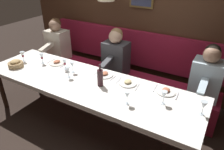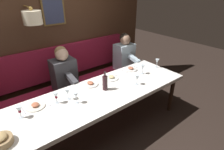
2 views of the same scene
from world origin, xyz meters
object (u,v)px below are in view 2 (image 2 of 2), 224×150
at_px(wine_glass_4, 143,68).
at_px(wine_bottle, 105,83).
at_px(diner_near, 64,70).
at_px(diner_nearest, 124,53).
at_px(wine_glass_6, 76,95).
at_px(bread_bowl, 1,140).
at_px(wine_glass_0, 68,92).
at_px(dining_table, 94,98).
at_px(wine_glass_1, 56,96).
at_px(wine_glass_7, 137,78).
at_px(wine_glass_2, 157,61).
at_px(wine_glass_3, 19,110).

distance_m(wine_glass_4, wine_bottle, 0.83).
bearing_deg(diner_near, diner_nearest, -90.00).
relative_size(wine_glass_6, bread_bowl, 0.75).
relative_size(wine_glass_0, bread_bowl, 0.75).
relative_size(dining_table, wine_glass_1, 18.85).
xyz_separation_m(wine_glass_4, wine_glass_6, (-0.06, 1.33, 0.00)).
bearing_deg(diner_near, wine_glass_7, -144.91).
bearing_deg(wine_glass_6, diner_near, -14.99).
relative_size(wine_glass_0, wine_glass_1, 1.00).
bearing_deg(wine_glass_1, wine_glass_4, -93.65).
relative_size(wine_glass_0, wine_glass_7, 1.00).
bearing_deg(dining_table, wine_bottle, -85.25).
xyz_separation_m(wine_glass_0, wine_glass_2, (-0.06, -1.79, 0.00)).
bearing_deg(wine_glass_0, wine_glass_4, -93.49).
bearing_deg(wine_bottle, wine_glass_6, 94.45).
distance_m(wine_glass_0, wine_glass_6, 0.15).
bearing_deg(wine_glass_0, wine_glass_1, 84.95).
bearing_deg(wine_glass_0, wine_bottle, -101.13).
relative_size(wine_glass_2, wine_bottle, 0.55).
height_order(wine_glass_0, wine_glass_6, same).
distance_m(dining_table, diner_near, 0.89).
height_order(diner_nearest, wine_glass_6, diner_nearest).
bearing_deg(diner_nearest, wine_glass_1, 111.72).
xyz_separation_m(diner_near, wine_bottle, (-0.86, -0.26, 0.04)).
xyz_separation_m(diner_nearest, wine_glass_4, (-0.84, 0.33, 0.04)).
distance_m(diner_near, wine_glass_3, 1.18).
xyz_separation_m(diner_nearest, bread_bowl, (-1.06, 2.57, -0.03)).
height_order(dining_table, wine_glass_4, wine_glass_4).
distance_m(dining_table, wine_glass_6, 0.33).
bearing_deg(dining_table, wine_glass_0, 68.95).
xyz_separation_m(wine_glass_1, wine_glass_6, (-0.16, -0.20, 0.00)).
xyz_separation_m(wine_glass_1, wine_glass_3, (-0.02, 0.45, 0.00)).
bearing_deg(wine_glass_2, wine_glass_3, 88.60).
bearing_deg(wine_glass_4, wine_glass_0, 86.51).
xyz_separation_m(wine_glass_2, wine_bottle, (-0.04, 1.25, -0.00)).
distance_m(dining_table, wine_glass_1, 0.53).
relative_size(wine_glass_2, wine_glass_3, 1.00).
distance_m(wine_glass_0, bread_bowl, 0.92).
bearing_deg(wine_glass_3, bread_bowl, 139.25).
height_order(wine_glass_0, wine_glass_7, same).
height_order(wine_glass_2, wine_glass_4, same).
xyz_separation_m(wine_glass_3, wine_glass_6, (-0.14, -0.65, 0.00)).
xyz_separation_m(wine_glass_1, wine_bottle, (-0.12, -0.70, 0.00)).
bearing_deg(diner_nearest, wine_glass_4, 158.49).
bearing_deg(wine_glass_2, wine_glass_0, 88.00).
bearing_deg(wine_glass_7, dining_table, 76.57).
height_order(wine_glass_4, wine_glass_7, same).
distance_m(wine_glass_2, wine_glass_3, 2.40).
relative_size(dining_table, wine_glass_2, 18.85).
height_order(wine_glass_7, wine_bottle, wine_bottle).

